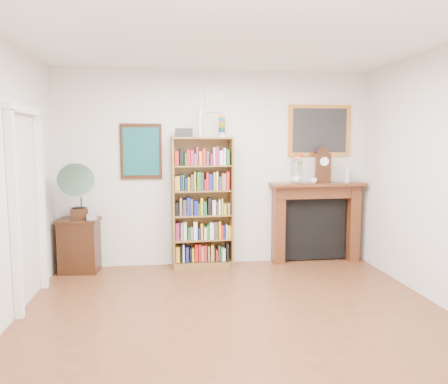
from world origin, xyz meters
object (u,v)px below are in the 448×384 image
Objects in this scene: side_cabinet at (79,245)px; fireplace at (316,215)px; cd_stack at (92,217)px; mantel_clock at (323,166)px; bottle_right at (347,176)px; teacup at (314,181)px; bookshelf at (202,195)px; bottle_left at (347,174)px; gramophone at (76,188)px; flower_vase at (296,178)px.

fireplace reaches higher than side_cabinet.
fireplace is at bearing 3.94° from cd_stack.
bottle_right is (0.37, 0.00, -0.14)m from mantel_clock.
teacup is at bearing 5.00° from side_cabinet.
bottle_left is (2.15, 0.02, 0.28)m from bookshelf.
mantel_clock is at bearing 23.58° from teacup.
bookshelf is at bearing -178.87° from fireplace.
fireplace is 0.74m from bottle_right.
bottle_right is at bearing 10.70° from mantel_clock.
side_cabinet is 3.96m from bottle_left.
gramophone is 3.31m from teacup.
cd_stack is at bearing -177.25° from fireplace.
flower_vase is at bearing -178.79° from bottle_right.
bookshelf reaches higher than bottle_right.
teacup is at bearing 2.02° from cd_stack.
mantel_clock is 0.39m from bottle_left.
bottle_right reaches higher than fireplace.
bottle_left is (0.78, 0.01, 0.04)m from flower_vase.
gramophone is 3.84m from bottle_right.
cd_stack is 0.24× the size of mantel_clock.
bottle_right is (0.45, -0.04, 0.59)m from fireplace.
teacup reaches higher than fireplace.
fireplace is at bearing 173.34° from bottle_left.
bookshelf reaches higher than side_cabinet.
cd_stack is 3.68m from bottle_right.
side_cabinet is at bearing 81.54° from gramophone.
teacup reaches higher than cd_stack.
mantel_clock is at bearing -31.38° from fireplace.
fireplace is at bearing 10.10° from flower_vase.
mantel_clock reaches higher than side_cabinet.
flower_vase is (3.06, 0.17, 0.09)m from gramophone.
flower_vase is at bearing -3.47° from bookshelf.
flower_vase is 0.65× the size of bottle_left.
mantel_clock is 2.50× the size of bottle_right.
bottle_right is at bearing 7.44° from teacup.
teacup is 0.38× the size of bottle_left.
flower_vase is (-0.40, -0.01, -0.16)m from mantel_clock.
gramophone reaches higher than teacup.
bottle_left is at bearing -3.48° from bookshelf.
bottle_right is (3.64, 0.18, 0.51)m from cd_stack.
gramophone is at bearing -177.42° from fireplace.
mantel_clock is at bearing 6.11° from side_cabinet.
side_cabinet is at bearing 177.62° from bookshelf.
gramophone is 3.18× the size of bottle_left.
cd_stack is (0.19, 0.00, -0.39)m from gramophone.
teacup is (3.31, 0.11, 0.05)m from gramophone.
cd_stack is at bearing -23.28° from side_cabinet.
fireplace is at bearing 174.65° from bottle_right.
bookshelf is 17.74× the size of cd_stack.
mantel_clock reaches higher than bottle_left.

